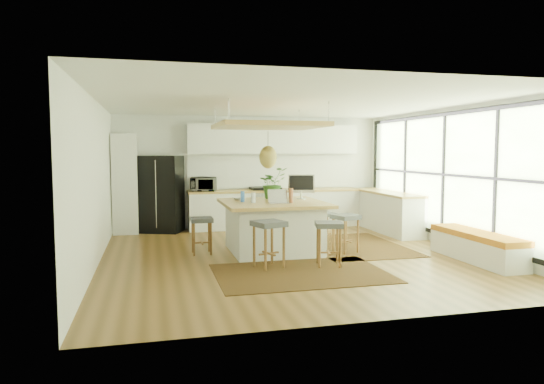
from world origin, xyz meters
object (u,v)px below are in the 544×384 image
object	(u,v)px
stool_right_back	(324,226)
fridge	(162,192)
monitor	(301,186)
island	(273,226)
stool_near_left	(269,246)
microwave	(203,183)
stool_near_right	(329,245)
stool_left_side	(202,234)
island_plant	(272,186)
stool_right_front	(345,233)
laptop	(279,197)

from	to	relation	value
stool_right_back	fridge	bearing A→B (deg)	143.81
fridge	monitor	size ratio (longest dim) A/B	3.36
island	stool_right_back	distance (m)	1.27
island	stool_near_left	world-z (taller)	island
monitor	microwave	size ratio (longest dim) A/B	0.89
stool_near_right	monitor	size ratio (longest dim) A/B	1.38
fridge	stool_left_side	bearing A→B (deg)	-54.90
monitor	island_plant	distance (m)	0.56
monitor	island_plant	world-z (taller)	monitor
fridge	island_plant	bearing A→B (deg)	-25.18
stool_near_right	island_plant	size ratio (longest dim) A/B	1.18
stool_near_left	stool_right_front	size ratio (longest dim) A/B	1.08
stool_right_front	microwave	xyz separation A→B (m)	(-2.25, 3.15, 0.77)
island_plant	microwave	bearing A→B (deg)	117.36
fridge	stool_left_side	world-z (taller)	fridge
stool_near_right	island_plant	bearing A→B (deg)	103.52
fridge	microwave	xyz separation A→B (m)	(0.95, -0.05, 0.20)
fridge	stool_right_front	xyz separation A→B (m)	(3.20, -3.20, -0.57)
stool_left_side	microwave	distance (m)	2.75
stool_near_left	monitor	distance (m)	2.08
fridge	stool_near_left	xyz separation A→B (m)	(1.57, -4.01, -0.57)
fridge	stool_right_front	size ratio (longest dim) A/B	2.50
monitor	island_plant	size ratio (longest dim) A/B	0.85
stool_left_side	island_plant	xyz separation A→B (m)	(1.44, 0.46, 0.81)
fridge	island_plant	xyz separation A→B (m)	(2.07, -2.21, 0.24)
stool_right_front	microwave	size ratio (longest dim) A/B	1.20
island	monitor	distance (m)	1.04
monitor	microwave	world-z (taller)	monitor
fridge	stool_right_back	world-z (taller)	fridge
stool_near_right	monitor	world-z (taller)	monitor
stool_near_right	island_plant	xyz separation A→B (m)	(-0.46, 1.91, 0.81)
island	stool_right_front	xyz separation A→B (m)	(1.25, -0.44, -0.11)
island_plant	island	bearing A→B (deg)	-102.63
fridge	laptop	world-z (taller)	fridge
laptop	microwave	world-z (taller)	microwave
stool_near_left	stool_left_side	bearing A→B (deg)	124.70
fridge	monitor	world-z (taller)	fridge
stool_right_front	stool_near_left	bearing A→B (deg)	-153.78
island	monitor	world-z (taller)	monitor
stool_near_left	island_plant	size ratio (longest dim) A/B	1.24
monitor	fridge	bearing A→B (deg)	152.32
stool_near_right	stool_right_back	bearing A→B (deg)	72.03
island	monitor	size ratio (longest dim) A/B	3.54
island	stool_left_side	xyz separation A→B (m)	(-1.31, 0.09, -0.11)
fridge	laptop	size ratio (longest dim) A/B	4.64
stool_right_front	stool_right_back	size ratio (longest dim) A/B	1.11
stool_near_left	stool_left_side	xyz separation A→B (m)	(-0.93, 1.34, 0.00)
island	stool_near_right	xyz separation A→B (m)	(0.58, -1.37, -0.11)
stool_right_front	island_plant	size ratio (longest dim) A/B	1.15
stool_right_back	stool_near_left	bearing A→B (deg)	-132.25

